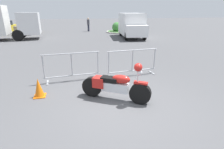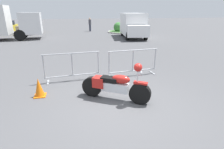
# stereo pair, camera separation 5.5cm
# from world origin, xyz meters

# --- Properties ---
(ground_plane) EXTENTS (120.00, 120.00, 0.00)m
(ground_plane) POSITION_xyz_m (0.00, 0.00, 0.00)
(ground_plane) COLOR #4C4C4F
(motorcycle) EXTENTS (1.87, 1.27, 1.19)m
(motorcycle) POSITION_xyz_m (-0.05, 0.37, 0.45)
(motorcycle) COLOR black
(motorcycle) RESTS_ON ground
(crowd_barrier_near) EXTENTS (2.08, 0.56, 1.07)m
(crowd_barrier_near) POSITION_xyz_m (-1.24, 2.22, 0.55)
(crowd_barrier_near) COLOR #9EA0A5
(crowd_barrier_near) RESTS_ON ground
(crowd_barrier_far) EXTENTS (2.08, 0.56, 1.07)m
(crowd_barrier_far) POSITION_xyz_m (1.14, 2.22, 0.55)
(crowd_barrier_far) COLOR #9EA0A5
(crowd_barrier_far) RESTS_ON ground
(delivery_van) EXTENTS (2.62, 5.22, 2.31)m
(delivery_van) POSITION_xyz_m (4.81, 12.77, 1.24)
(delivery_van) COLOR white
(delivery_van) RESTS_ON ground
(parked_car_yellow) EXTENTS (2.10, 4.40, 1.45)m
(parked_car_yellow) POSITION_xyz_m (-8.64, 18.88, 0.73)
(parked_car_yellow) COLOR yellow
(parked_car_yellow) RESTS_ON ground
(parked_car_tan) EXTENTS (2.14, 4.49, 1.48)m
(parked_car_tan) POSITION_xyz_m (-5.91, 18.90, 0.75)
(parked_car_tan) COLOR tan
(parked_car_tan) RESTS_ON ground
(pedestrian) EXTENTS (0.44, 0.44, 1.69)m
(pedestrian) POSITION_xyz_m (1.25, 19.39, 0.92)
(pedestrian) COLOR #262838
(pedestrian) RESTS_ON ground
(planter_island) EXTENTS (3.85, 3.85, 1.23)m
(planter_island) POSITION_xyz_m (4.97, 17.18, 0.36)
(planter_island) COLOR #ADA89E
(planter_island) RESTS_ON ground
(traffic_cone) EXTENTS (0.34, 0.34, 0.59)m
(traffic_cone) POSITION_xyz_m (-2.27, 1.09, 0.29)
(traffic_cone) COLOR orange
(traffic_cone) RESTS_ON ground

